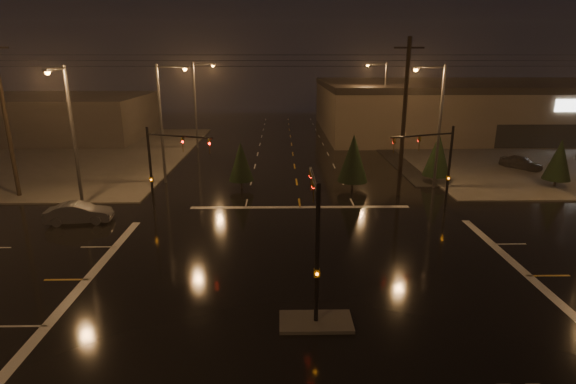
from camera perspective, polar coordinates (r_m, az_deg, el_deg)
name	(u,v)px	position (r m, az deg, el deg)	size (l,w,h in m)	color
ground	(310,278)	(22.75, 2.76, -10.82)	(140.00, 140.00, 0.00)	black
sidewalk_ne	(553,153)	(60.08, 30.65, 4.34)	(36.00, 36.00, 0.12)	#44413C
sidewalk_nw	(27,154)	(58.63, -30.23, 4.15)	(36.00, 36.00, 0.12)	#44413C
median_island	(316,322)	(19.26, 3.56, -16.12)	(3.00, 1.60, 0.15)	#44413C
stop_bar_far	(300,207)	(32.88, 1.54, -1.94)	(16.00, 0.50, 0.01)	beige
retail_building	(528,105)	(75.78, 28.17, 9.71)	(60.20, 28.30, 7.20)	brown
commercial_block	(34,117)	(71.04, -29.54, 8.32)	(30.00, 18.00, 5.60)	#3C3635
signal_mast_median	(316,230)	(18.40, 3.54, -4.86)	(0.25, 4.59, 6.00)	black
signal_mast_ne	(438,159)	(32.87, 18.48, 4.04)	(4.84, 1.86, 6.00)	black
signal_mast_nw	(163,160)	(32.03, -15.61, 3.98)	(4.84, 1.86, 6.00)	black
streetlight_1	(164,116)	(39.64, -15.45, 9.28)	(2.77, 0.32, 10.00)	#38383A
streetlight_2	(198,99)	(55.20, -11.41, 11.48)	(2.77, 0.32, 10.00)	#38383A
streetlight_3	(436,118)	(38.56, 18.32, 8.85)	(2.77, 0.32, 10.00)	#38383A
streetlight_4	(382,97)	(57.72, 11.87, 11.66)	(2.77, 0.32, 10.00)	#38383A
streetlight_5	(70,128)	(34.85, -25.93, 7.28)	(0.32, 2.77, 10.00)	#38383A
utility_pole_0	(6,119)	(40.09, -32.21, 7.90)	(2.20, 0.32, 12.00)	black
utility_pole_1	(404,118)	(35.68, 14.51, 9.13)	(2.20, 0.32, 12.00)	black
conifer_0	(438,155)	(40.70, 18.47, 4.52)	(2.34, 2.34, 4.36)	black
conifer_1	(559,160)	(43.56, 31.19, 3.55)	(2.18, 2.18, 4.11)	black
conifer_3	(241,161)	(37.25, -6.00, 3.90)	(2.08, 2.08, 3.94)	black
conifer_4	(353,158)	(37.10, 8.29, 4.28)	(2.49, 2.49, 4.59)	black
car_parked	(521,163)	(49.54, 27.48, 3.33)	(1.58, 3.92, 1.34)	black
car_crossing	(79,213)	(32.66, -25.01, -2.43)	(1.45, 4.14, 1.37)	slate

